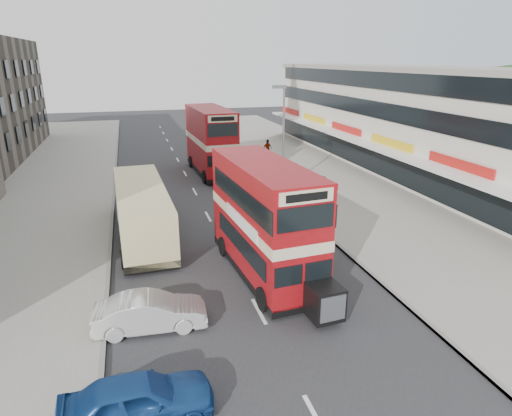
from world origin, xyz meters
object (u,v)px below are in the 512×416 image
object	(u,v)px
car_right_c	(219,148)
bus_second	(211,141)
car_right_a	(285,203)
pedestrian_near	(323,187)
pedestrian_far	(267,149)
car_left_front	(150,312)
bus_main	(265,220)
car_right_b	(249,179)
cyclist	(245,170)
coach	(142,209)
street_lamp	(283,131)
car_left_near	(138,400)

from	to	relation	value
car_right_c	bus_second	bearing A→B (deg)	-23.50
car_right_a	pedestrian_near	world-z (taller)	pedestrian_near
bus_second	pedestrian_far	distance (m)	8.25
bus_second	car_left_front	xyz separation A→B (m)	(-6.76, -23.49, -2.27)
bus_main	bus_second	size ratio (longest dim) A/B	0.94
pedestrian_far	car_right_b	bearing A→B (deg)	-134.13
bus_main	car_left_front	distance (m)	6.75
bus_second	car_right_c	size ratio (longest dim) A/B	2.68
car_right_c	pedestrian_far	world-z (taller)	pedestrian_far
car_right_c	pedestrian_near	distance (m)	18.82
car_right_a	cyclist	xyz separation A→B (m)	(-0.34, 9.44, 0.04)
bus_second	coach	xyz separation A→B (m)	(-6.63, -13.74, -1.31)
bus_main	pedestrian_near	size ratio (longest dim) A/B	5.67
bus_second	car_right_a	world-z (taller)	bus_second
car_right_b	pedestrian_near	size ratio (longest dim) A/B	2.78
bus_main	pedestrian_far	distance (m)	26.03
street_lamp	coach	bearing A→B (deg)	-149.80
car_left_front	cyclist	bearing A→B (deg)	-19.71
cyclist	car_right_a	bearing A→B (deg)	-84.44
bus_main	cyclist	distance (m)	18.28
bus_second	car_left_near	size ratio (longest dim) A/B	2.37
street_lamp	car_right_c	size ratio (longest dim) A/B	2.11
bus_main	car_left_near	xyz separation A→B (m)	(-6.17, -7.79, -2.05)
street_lamp	pedestrian_far	bearing A→B (deg)	77.80
bus_second	coach	distance (m)	15.31
car_left_near	bus_second	bearing A→B (deg)	-17.26
car_right_c	pedestrian_far	xyz separation A→B (m)	(4.36, -3.61, 0.42)
street_lamp	car_left_near	world-z (taller)	street_lamp
car_right_b	cyclist	size ratio (longest dim) A/B	2.34
car_left_near	pedestrian_near	size ratio (longest dim) A/B	2.54
car_left_front	cyclist	xyz separation A→B (m)	(9.20, 20.97, -0.01)
bus_second	cyclist	xyz separation A→B (m)	(2.44, -2.52, -2.28)
car_right_a	car_right_c	distance (m)	20.01
car_right_b	pedestrian_near	world-z (taller)	pedestrian_near
coach	car_right_a	size ratio (longest dim) A/B	2.38
car_left_front	coach	bearing A→B (deg)	3.21
street_lamp	car_left_near	xyz separation A→B (m)	(-11.47, -20.61, -4.04)
bus_main	car_right_a	distance (m)	9.49
pedestrian_near	cyclist	size ratio (longest dim) A/B	0.84
coach	cyclist	size ratio (longest dim) A/B	5.30
bus_main	bus_second	xyz separation A→B (m)	(1.19, 20.31, 0.18)
bus_main	coach	xyz separation A→B (m)	(-5.44, 6.57, -1.12)
coach	pedestrian_far	bearing A→B (deg)	51.47
bus_main	bus_second	distance (m)	20.34
bus_main	pedestrian_near	world-z (taller)	bus_main
car_right_c	car_left_front	bearing A→B (deg)	-23.46
bus_main	car_right_b	world-z (taller)	bus_main
car_left_near	car_right_b	distance (m)	24.62
street_lamp	car_right_a	world-z (taller)	street_lamp
coach	car_right_a	world-z (taller)	coach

